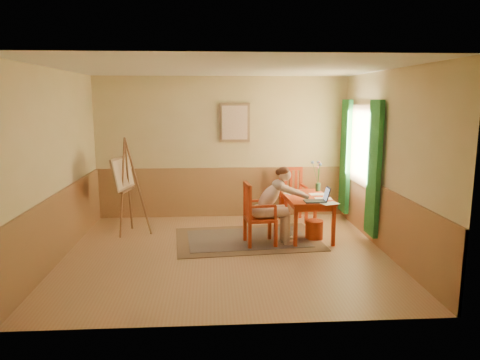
{
  "coord_description": "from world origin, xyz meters",
  "views": [
    {
      "loc": [
        -0.2,
        -6.62,
        2.36
      ],
      "look_at": [
        0.25,
        0.55,
        1.05
      ],
      "focal_mm": 33.39,
      "sensor_mm": 36.0,
      "label": 1
    }
  ],
  "objects": [
    {
      "name": "papers",
      "position": [
        1.53,
        0.64,
        0.72
      ],
      "size": [
        0.79,
        1.12,
        0.0
      ],
      "color": "white",
      "rests_on": "table"
    },
    {
      "name": "easel",
      "position": [
        -1.74,
        1.15,
        1.01
      ],
      "size": [
        0.63,
        0.77,
        1.72
      ],
      "color": "brown",
      "rests_on": "room"
    },
    {
      "name": "wastebasket",
      "position": [
        1.52,
        0.62,
        0.16
      ],
      "size": [
        0.34,
        0.34,
        0.32
      ],
      "primitive_type": "cylinder",
      "rotation": [
        0.0,
        0.0,
        0.16
      ],
      "color": "#BB421B",
      "rests_on": "room"
    },
    {
      "name": "figure",
      "position": [
        0.79,
        0.38,
        0.71
      ],
      "size": [
        0.97,
        0.46,
        1.29
      ],
      "color": "#D8A991",
      "rests_on": "room"
    },
    {
      "name": "chair_left",
      "position": [
        0.51,
        0.36,
        0.52
      ],
      "size": [
        0.52,
        0.51,
        1.03
      ],
      "color": "#CF4119",
      "rests_on": "room"
    },
    {
      "name": "table",
      "position": [
        1.41,
        0.76,
        0.63
      ],
      "size": [
        0.77,
        1.23,
        0.72
      ],
      "color": "#CF4119",
      "rests_on": "room"
    },
    {
      "name": "window",
      "position": [
        2.42,
        1.1,
        1.35
      ],
      "size": [
        0.12,
        2.01,
        2.2
      ],
      "color": "white",
      "rests_on": "room"
    },
    {
      "name": "laptop",
      "position": [
        1.51,
        0.32,
        0.77
      ],
      "size": [
        0.4,
        0.24,
        0.24
      ],
      "color": "#1E2338",
      "rests_on": "table"
    },
    {
      "name": "wall_portrait",
      "position": [
        0.25,
        2.2,
        1.9
      ],
      "size": [
        0.6,
        0.05,
        0.76
      ],
      "color": "#94714E",
      "rests_on": "room"
    },
    {
      "name": "rug",
      "position": [
        0.38,
        0.65,
        0.01
      ],
      "size": [
        2.53,
        1.81,
        0.02
      ],
      "color": "#8C7251",
      "rests_on": "room"
    },
    {
      "name": "vase",
      "position": [
        1.69,
        1.17,
        0.97
      ],
      "size": [
        0.2,
        0.29,
        0.56
      ],
      "color": "#3F724C",
      "rests_on": "table"
    },
    {
      "name": "room",
      "position": [
        0.0,
        0.0,
        1.4
      ],
      "size": [
        5.04,
        4.54,
        2.84
      ],
      "color": "tan",
      "rests_on": "ground"
    },
    {
      "name": "chair_back",
      "position": [
        1.36,
        1.8,
        0.52
      ],
      "size": [
        0.49,
        0.51,
        1.04
      ],
      "color": "#CF4119",
      "rests_on": "room"
    },
    {
      "name": "wainscot",
      "position": [
        0.0,
        0.8,
        0.5
      ],
      "size": [
        5.0,
        4.5,
        1.0
      ],
      "color": "tan",
      "rests_on": "room"
    }
  ]
}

